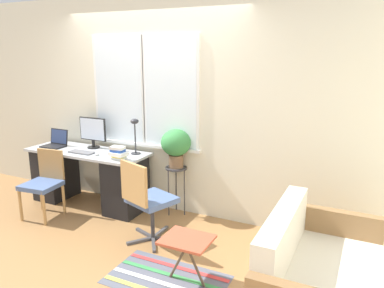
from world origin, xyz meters
TOP-DOWN VIEW (x-y plane):
  - ground_plane at (0.00, 0.00)m, footprint 14.00×14.00m
  - wall_back_with_window at (-0.01, 0.67)m, footprint 9.00×0.12m
  - desk at (-0.82, 0.29)m, footprint 1.68×0.59m
  - laptop at (-1.37, 0.29)m, footprint 0.30×0.25m
  - monitor at (-0.85, 0.46)m, footprint 0.42×0.17m
  - keyboard at (-0.81, 0.18)m, footprint 0.34×0.13m
  - mouse at (-0.54, 0.16)m, footprint 0.04×0.06m
  - desk_lamp at (-0.16, 0.45)m, footprint 0.12×0.12m
  - book_stack at (-0.20, 0.14)m, footprint 0.22×0.17m
  - desk_chair_wooden at (-1.07, -0.23)m, footprint 0.45×0.46m
  - office_chair_swivel at (0.44, -0.25)m, footprint 0.58×0.60m
  - couch_loveseat at (2.25, -0.71)m, footprint 0.80×1.36m
  - plant_stand at (0.38, 0.54)m, footprint 0.27×0.27m
  - potted_plant at (0.38, 0.54)m, footprint 0.37×0.37m
  - floor_rug_striped at (0.98, -0.77)m, footprint 1.07×0.63m
  - folding_stool at (1.16, -0.72)m, footprint 0.43×0.36m

SIDE VIEW (x-z plane):
  - ground_plane at x=0.00m, z-range 0.00..0.00m
  - floor_rug_striped at x=0.98m, z-range 0.00..0.01m
  - couch_loveseat at x=2.25m, z-range -0.13..0.71m
  - folding_stool at x=1.16m, z-range 0.17..0.61m
  - desk at x=-0.82m, z-range 0.02..0.77m
  - desk_chair_wooden at x=-1.07m, z-range 0.04..0.86m
  - office_chair_swivel at x=0.44m, z-range 0.04..0.96m
  - plant_stand at x=0.38m, z-range 0.24..0.85m
  - keyboard at x=-0.81m, z-range 0.75..0.76m
  - mouse at x=-0.54m, z-range 0.75..0.78m
  - laptop at x=-1.37m, z-range 0.68..0.91m
  - book_stack at x=-0.20m, z-range 0.74..0.91m
  - potted_plant at x=0.38m, z-range 0.67..1.15m
  - monitor at x=-0.85m, z-range 0.76..1.18m
  - desk_lamp at x=-0.16m, z-range 0.84..1.29m
  - wall_back_with_window at x=-0.01m, z-range 0.00..2.70m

